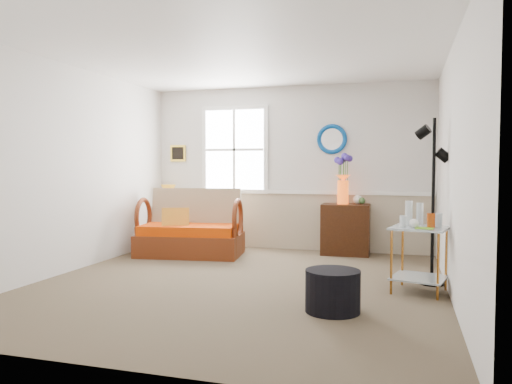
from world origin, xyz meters
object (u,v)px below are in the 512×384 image
(lamp_stand, at_px, (170,228))
(side_table, at_px, (419,260))
(loveseat, at_px, (190,222))
(cabinet, at_px, (346,229))
(ottoman, at_px, (333,291))
(floor_lamp, at_px, (433,202))

(lamp_stand, height_order, side_table, side_table)
(lamp_stand, bearing_deg, loveseat, -47.48)
(cabinet, height_order, side_table, cabinet)
(side_table, height_order, ottoman, side_table)
(lamp_stand, distance_m, ottoman, 4.44)
(cabinet, relative_size, ottoman, 1.51)
(lamp_stand, bearing_deg, cabinet, -1.35)
(floor_lamp, distance_m, ottoman, 1.83)
(cabinet, xyz_separation_m, floor_lamp, (1.15, -1.64, 0.55))
(lamp_stand, bearing_deg, side_table, -28.34)
(cabinet, xyz_separation_m, side_table, (1.00, -2.06, -0.03))
(ottoman, bearing_deg, loveseat, 136.73)
(loveseat, distance_m, ottoman, 3.37)
(loveseat, xyz_separation_m, lamp_stand, (-0.73, 0.80, -0.21))
(side_table, distance_m, ottoman, 1.25)
(lamp_stand, relative_size, cabinet, 0.75)
(loveseat, distance_m, floor_lamp, 3.51)
(loveseat, relative_size, ottoman, 3.01)
(loveseat, bearing_deg, ottoman, -51.15)
(loveseat, height_order, lamp_stand, loveseat)
(loveseat, distance_m, cabinet, 2.34)
(loveseat, xyz_separation_m, floor_lamp, (3.37, -0.91, 0.44))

